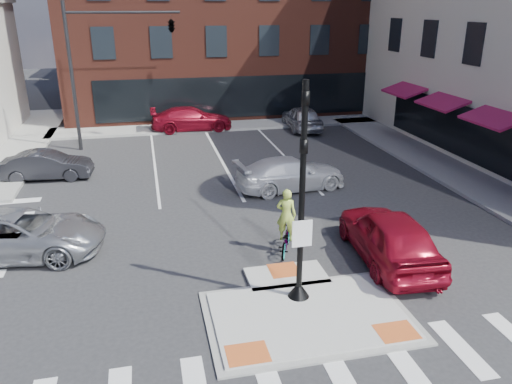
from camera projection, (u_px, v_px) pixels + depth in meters
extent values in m
plane|color=#28282B|center=(303.00, 307.00, 13.64)|extent=(120.00, 120.00, 0.00)
cube|color=gray|center=(309.00, 317.00, 13.17)|extent=(5.40, 3.60, 0.06)
cube|color=#A8A8A3|center=(309.00, 316.00, 13.16)|extent=(5.00, 3.20, 0.12)
cube|color=#A8A8A3|center=(287.00, 276.00, 15.08)|extent=(2.40, 1.40, 0.12)
cube|color=#CA5723|center=(248.00, 353.00, 11.65)|extent=(1.00, 0.80, 0.01)
cube|color=#CA5723|center=(396.00, 331.00, 12.43)|extent=(1.00, 0.80, 0.01)
cube|color=#CA5723|center=(284.00, 270.00, 15.33)|extent=(0.90, 0.90, 0.01)
cube|color=gray|center=(23.00, 143.00, 29.60)|extent=(3.00, 20.00, 0.15)
cube|color=gray|center=(447.00, 169.00, 24.97)|extent=(3.00, 24.00, 0.15)
cube|color=gray|center=(247.00, 124.00, 34.32)|extent=(26.00, 3.00, 0.15)
cube|color=#512219|center=(221.00, 8.00, 40.84)|extent=(24.00, 18.00, 15.00)
cube|color=black|center=(243.00, 97.00, 34.63)|extent=(20.00, 0.12, 2.80)
cube|color=black|center=(474.00, 136.00, 24.65)|extent=(0.12, 16.00, 2.60)
cube|color=#B61852|center=(465.00, 109.00, 24.03)|extent=(1.46, 3.00, 0.58)
cube|color=#B61852|center=(404.00, 90.00, 29.51)|extent=(1.46, 3.00, 0.58)
cube|color=slate|center=(136.00, 30.00, 58.54)|extent=(10.00, 12.00, 10.00)
cube|color=brown|center=(241.00, 20.00, 62.70)|extent=(12.00, 12.00, 12.00)
cone|color=black|center=(299.00, 289.00, 13.88)|extent=(0.60, 0.60, 0.45)
cylinder|color=black|center=(302.00, 193.00, 12.88)|extent=(0.16, 0.16, 5.80)
cube|color=white|center=(302.00, 234.00, 13.15)|extent=(0.55, 0.04, 0.75)
imported|color=black|center=(305.00, 113.00, 12.14)|extent=(0.18, 0.22, 1.10)
imported|color=black|center=(303.00, 160.00, 12.56)|extent=(0.18, 0.22, 1.10)
cylinder|color=black|center=(72.00, 79.00, 27.12)|extent=(0.20, 0.20, 8.00)
cylinder|color=black|center=(123.00, 12.00, 26.54)|extent=(6.00, 0.14, 0.14)
imported|color=black|center=(171.00, 24.00, 27.27)|extent=(0.48, 2.24, 0.90)
imported|color=#ACAFB3|center=(19.00, 234.00, 16.26)|extent=(5.79, 3.34, 1.52)
imported|color=maroon|center=(389.00, 236.00, 15.89)|extent=(2.41, 5.20, 1.72)
imported|color=silver|center=(291.00, 174.00, 22.21)|extent=(5.20, 2.66, 1.44)
imported|color=#252529|center=(47.00, 165.00, 23.51)|extent=(4.19, 1.73, 1.35)
imported|color=silver|center=(302.00, 118.00, 32.92)|extent=(1.99, 4.68, 1.58)
imported|color=maroon|center=(192.00, 119.00, 32.68)|extent=(5.26, 2.14, 1.53)
imported|color=#3F3F44|center=(286.00, 239.00, 16.57)|extent=(1.26, 1.87, 0.93)
imported|color=#ABC946|center=(286.00, 215.00, 16.26)|extent=(0.77, 0.65, 1.78)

